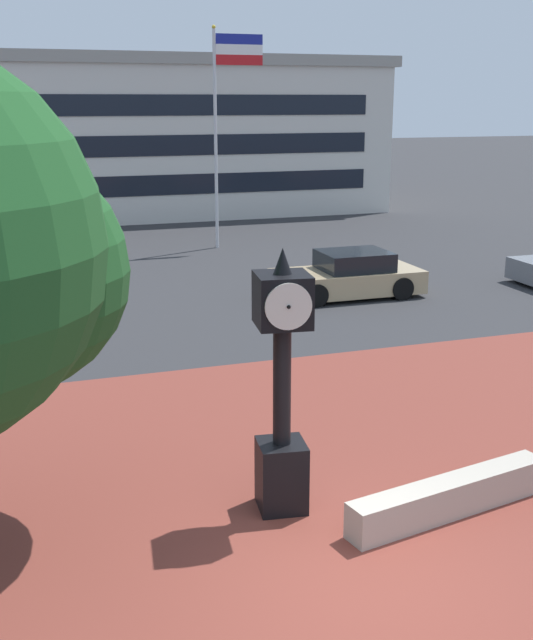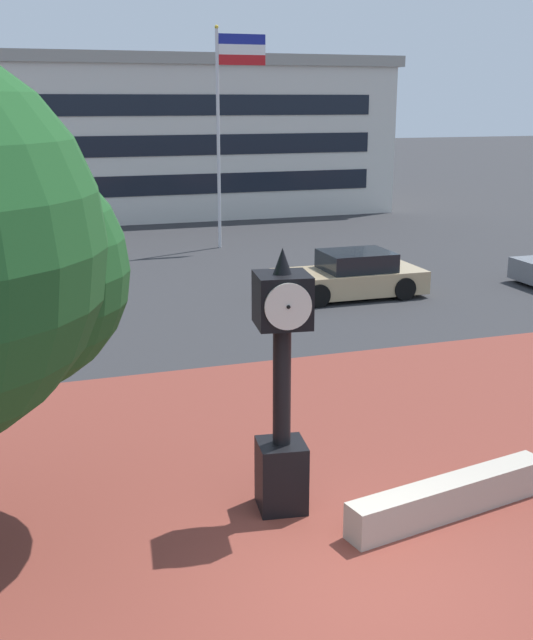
# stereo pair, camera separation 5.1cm
# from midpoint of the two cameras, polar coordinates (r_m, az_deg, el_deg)

# --- Properties ---
(ground_plane) EXTENTS (200.00, 200.00, 0.00)m
(ground_plane) POSITION_cam_midpoint_polar(r_m,az_deg,el_deg) (9.84, 6.92, -17.92)
(ground_plane) COLOR #2D2D30
(plaza_brick_paving) EXTENTS (44.00, 12.01, 0.01)m
(plaza_brick_paving) POSITION_cam_midpoint_polar(r_m,az_deg,el_deg) (11.42, 2.50, -12.75)
(plaza_brick_paving) COLOR brown
(plaza_brick_paving) RESTS_ON ground
(planter_wall) EXTENTS (3.22, 0.99, 0.50)m
(planter_wall) POSITION_cam_midpoint_polar(r_m,az_deg,el_deg) (11.25, 13.10, -12.22)
(planter_wall) COLOR #ADA393
(planter_wall) RESTS_ON ground
(street_clock) EXTENTS (0.77, 0.81, 3.61)m
(street_clock) POSITION_cam_midpoint_polar(r_m,az_deg,el_deg) (10.55, 1.24, -5.15)
(street_clock) COLOR black
(street_clock) RESTS_ON ground
(car_street_far) EXTENTS (4.16, 1.98, 1.28)m
(car_street_far) POSITION_cam_midpoint_polar(r_m,az_deg,el_deg) (22.75, 6.11, 3.10)
(car_street_far) COLOR tan
(car_street_far) RESTS_ON ground
(flagpole_primary) EXTENTS (1.89, 0.14, 7.95)m
(flagpole_primary) POSITION_cam_midpoint_polar(r_m,az_deg,el_deg) (30.00, -2.94, 14.44)
(flagpole_primary) COLOR silver
(flagpole_primary) RESTS_ON ground
(civic_building) EXTENTS (30.13, 14.95, 7.40)m
(civic_building) POSITION_cam_midpoint_polar(r_m,az_deg,el_deg) (43.02, -13.90, 12.75)
(civic_building) COLOR beige
(civic_building) RESTS_ON ground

